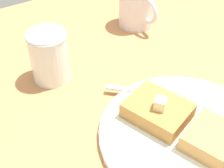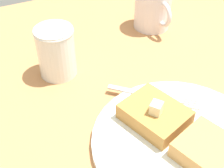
# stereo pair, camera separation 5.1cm
# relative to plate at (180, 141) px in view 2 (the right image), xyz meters

# --- Properties ---
(table_surface) EXTENTS (0.97, 0.97, 0.02)m
(table_surface) POSITION_rel_plate_xyz_m (-0.08, -0.04, -0.02)
(table_surface) COLOR #B97B4A
(table_surface) RESTS_ON ground
(plate) EXTENTS (0.27, 0.27, 0.01)m
(plate) POSITION_rel_plate_xyz_m (0.00, 0.00, 0.00)
(plate) COLOR white
(plate) RESTS_ON table_surface
(toast_slice_left) EXTENTS (0.11, 0.10, 0.03)m
(toast_slice_left) POSITION_rel_plate_xyz_m (-0.05, -0.02, 0.02)
(toast_slice_left) COLOR #B27B3A
(toast_slice_left) RESTS_ON plate
(toast_slice_middle) EXTENTS (0.11, 0.10, 0.03)m
(toast_slice_middle) POSITION_rel_plate_xyz_m (0.05, 0.02, 0.02)
(toast_slice_middle) COLOR tan
(toast_slice_middle) RESTS_ON plate
(butter_pat_primary) EXTENTS (0.02, 0.02, 0.02)m
(butter_pat_primary) POSITION_rel_plate_xyz_m (-0.04, -0.02, 0.04)
(butter_pat_primary) COLOR beige
(butter_pat_primary) RESTS_ON toast_slice_left
(fork) EXTENTS (0.12, 0.13, 0.00)m
(fork) POSITION_rel_plate_xyz_m (-0.09, 0.02, 0.01)
(fork) COLOR silver
(fork) RESTS_ON plate
(syrup_jar) EXTENTS (0.07, 0.07, 0.10)m
(syrup_jar) POSITION_rel_plate_xyz_m (-0.24, -0.11, 0.04)
(syrup_jar) COLOR #5A2A0E
(syrup_jar) RESTS_ON table_surface
(coffee_mug) EXTENTS (0.11, 0.08, 0.09)m
(coffee_mug) POSITION_rel_plate_xyz_m (-0.32, 0.14, 0.04)
(coffee_mug) COLOR silver
(coffee_mug) RESTS_ON table_surface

